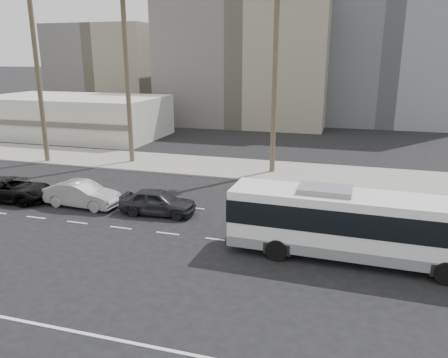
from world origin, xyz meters
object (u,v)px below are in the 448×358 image
at_px(city_bus, 357,223).
at_px(car_c, 12,189).
at_px(car_a, 158,202).
at_px(car_b, 82,194).

bearing_deg(city_bus, car_c, 174.86).
height_order(city_bus, car_a, city_bus).
bearing_deg(car_a, car_b, 87.53).
relative_size(car_a, car_c, 0.84).
height_order(car_a, car_b, car_b).
distance_m(city_bus, car_b, 17.94).
xyz_separation_m(car_b, car_c, (-5.50, -0.27, -0.05)).
distance_m(city_bus, car_c, 23.34).
distance_m(city_bus, car_a, 12.59).
bearing_deg(car_c, city_bus, -100.81).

